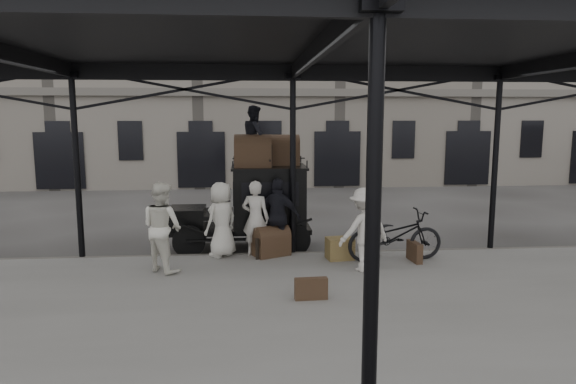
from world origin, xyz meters
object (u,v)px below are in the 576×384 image
at_px(taxi, 257,203).
at_px(porter_left, 256,218).
at_px(porter_official, 278,217).
at_px(steamer_trunk_platform, 271,243).
at_px(bicycle, 395,235).
at_px(steamer_trunk_roof_near, 253,153).

bearing_deg(taxi, porter_left, -92.54).
xyz_separation_m(porter_official, steamer_trunk_platform, (-0.17, -0.04, -0.62)).
distance_m(porter_official, bicycle, 2.75).
xyz_separation_m(porter_left, bicycle, (3.18, -0.68, -0.31)).
height_order(taxi, steamer_trunk_platform, taxi).
relative_size(porter_official, bicycle, 0.83).
height_order(taxi, porter_official, taxi).
height_order(porter_left, bicycle, porter_left).
relative_size(taxi, porter_official, 1.98).
distance_m(porter_official, steamer_trunk_platform, 0.65).
bearing_deg(porter_left, porter_official, -163.28).
relative_size(taxi, porter_left, 2.03).
bearing_deg(steamer_trunk_platform, steamer_trunk_roof_near, 86.48).
distance_m(taxi, steamer_trunk_roof_near, 1.34).
height_order(porter_official, steamer_trunk_platform, porter_official).
distance_m(taxi, porter_official, 1.27).
height_order(bicycle, steamer_trunk_roof_near, steamer_trunk_roof_near).
bearing_deg(steamer_trunk_platform, porter_official, -12.34).
relative_size(porter_left, steamer_trunk_platform, 2.20).
relative_size(porter_official, steamer_trunk_roof_near, 2.01).
height_order(porter_official, steamer_trunk_roof_near, steamer_trunk_roof_near).
bearing_deg(porter_official, porter_left, 23.71).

